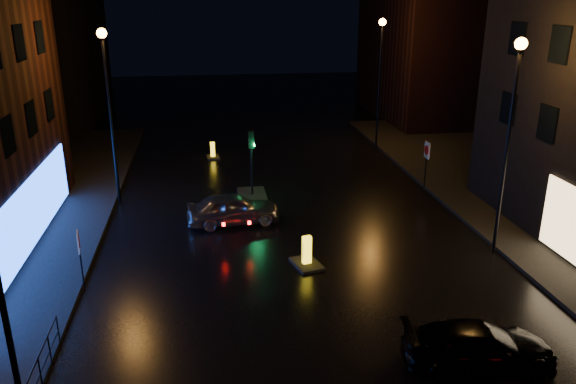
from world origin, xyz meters
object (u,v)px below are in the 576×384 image
(traffic_signal, at_px, (252,187))
(silver_hatchback, at_px, (233,209))
(dark_sedan, at_px, (479,346))
(road_sign_right, at_px, (427,154))
(bollard_far, at_px, (213,154))
(road_sign_left, at_px, (79,247))
(bollard_near, at_px, (307,259))

(traffic_signal, height_order, silver_hatchback, traffic_signal)
(dark_sedan, xyz_separation_m, road_sign_right, (4.12, 14.40, 1.34))
(traffic_signal, bearing_deg, bollard_far, 103.59)
(traffic_signal, xyz_separation_m, dark_sedan, (4.98, -14.73, 0.11))
(traffic_signal, height_order, road_sign_left, traffic_signal)
(dark_sedan, distance_m, bollard_near, 7.62)
(traffic_signal, xyz_separation_m, bollard_near, (1.36, -8.03, -0.24))
(bollard_near, distance_m, road_sign_left, 8.20)
(traffic_signal, height_order, road_sign_right, traffic_signal)
(silver_hatchback, height_order, dark_sedan, silver_hatchback)
(traffic_signal, relative_size, dark_sedan, 0.82)
(dark_sedan, relative_size, road_sign_left, 1.91)
(traffic_signal, relative_size, silver_hatchback, 0.84)
(bollard_near, bearing_deg, bollard_far, 87.03)
(bollard_near, bearing_deg, silver_hatchback, 104.06)
(silver_hatchback, bearing_deg, dark_sedan, -156.55)
(dark_sedan, bearing_deg, road_sign_left, 69.33)
(bollard_near, relative_size, road_sign_left, 0.71)
(silver_hatchback, height_order, bollard_far, silver_hatchback)
(traffic_signal, relative_size, bollard_far, 2.81)
(road_sign_right, bearing_deg, bollard_far, -35.24)
(bollard_near, bearing_deg, dark_sedan, -76.12)
(road_sign_right, bearing_deg, bollard_near, 45.35)
(dark_sedan, relative_size, road_sign_right, 1.63)
(silver_hatchback, relative_size, bollard_far, 3.36)
(bollard_near, xyz_separation_m, bollard_far, (-3.18, 15.55, -0.04))
(bollard_near, relative_size, bollard_far, 1.27)
(road_sign_left, bearing_deg, traffic_signal, 42.86)
(traffic_signal, height_order, bollard_far, traffic_signal)
(bollard_near, distance_m, road_sign_right, 11.05)
(dark_sedan, bearing_deg, silver_hatchback, 35.06)
(dark_sedan, height_order, road_sign_right, road_sign_right)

